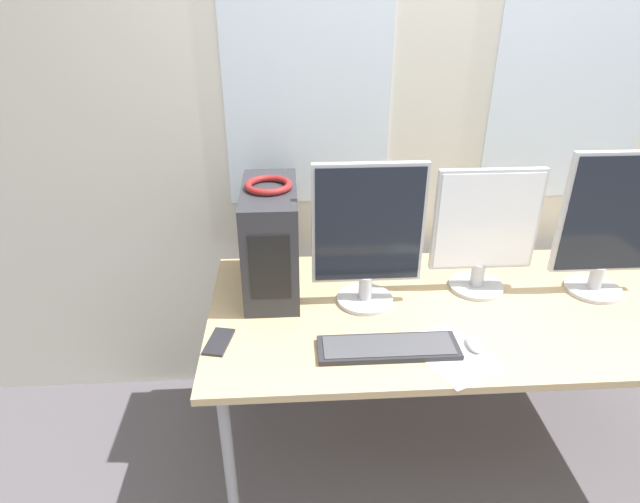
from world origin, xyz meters
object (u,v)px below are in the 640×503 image
Objects in this scene: keyboard at (388,348)px; cell_phone at (219,342)px; monitor_right_far at (611,225)px; headphones at (269,185)px; monitor_main at (368,235)px; mouse at (474,344)px; monitor_right_near at (485,231)px; pc_tower at (271,240)px.

keyboard reaches higher than cell_phone.
keyboard is at bearing -159.71° from monitor_right_far.
headphones is 0.73m from keyboard.
keyboard is (0.04, -0.31, -0.27)m from monitor_main.
cell_phone is at bearing 175.10° from mouse.
monitor_right_near reaches higher than mouse.
monitor_right_near reaches higher than headphones.
headphones is 0.37× the size of keyboard.
cell_phone is at bearing -170.22° from monitor_right_far.
monitor_right_far reaches higher than monitor_main.
cell_phone is at bearing -156.71° from monitor_main.
monitor_main reaches higher than headphones.
pc_tower is 0.45m from cell_phone.
monitor_right_near is at bearing -3.87° from headphones.
keyboard is (-0.89, -0.33, -0.28)m from monitor_right_far.
headphones is 1.86× the size of mouse.
headphones is (0.00, 0.00, 0.23)m from pc_tower.
mouse is at bearing 7.45° from cell_phone.
monitor_main reaches higher than pc_tower.
headphones is 0.92m from mouse.
mouse is at bearing 0.20° from keyboard.
monitor_right_near reaches higher than pc_tower.
cell_phone is (-0.58, 0.08, -0.01)m from keyboard.
cell_phone is at bearing -116.86° from headphones.
mouse is 0.59× the size of cell_phone.
monitor_main is (0.36, -0.13, -0.15)m from headphones.
monitor_main is 1.11× the size of monitor_right_near.
mouse is (0.29, 0.00, 0.00)m from keyboard.
monitor_right_near is 0.47m from mouse.
monitor_right_near is 0.47m from monitor_right_far.
mouse is at bearing -109.02° from monitor_right_near.
headphones is 0.59m from cell_phone.
headphones is 0.31× the size of monitor_main.
headphones is at bearing 75.48° from cell_phone.
monitor_right_far is at bearing -4.67° from pc_tower.
monitor_right_far is 1.21× the size of keyboard.
monitor_right_near is 0.62m from keyboard.
monitor_main reaches higher than monitor_right_near.
keyboard is at bearing -47.63° from pc_tower.
monitor_main is 0.53m from mouse.
pc_tower is 0.88× the size of monitor_right_near.
monitor_right_near is (0.82, -0.05, 0.04)m from pc_tower.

